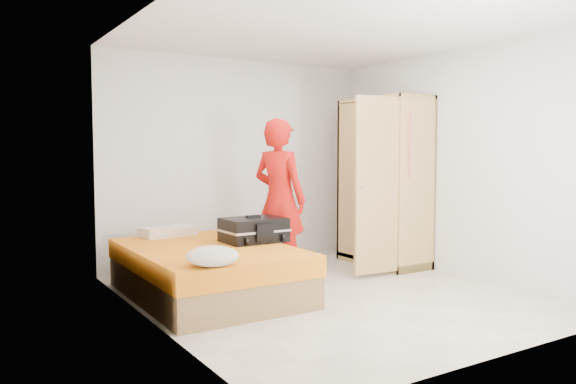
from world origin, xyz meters
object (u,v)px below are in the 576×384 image
bed (208,271)px  wardrobe (383,186)px  suitcase (254,230)px  person (279,200)px  round_cushion (212,256)px

bed → wardrobe: size_ratio=0.96×
wardrobe → suitcase: size_ratio=3.27×
wardrobe → suitcase: bearing=-172.8°
person → round_cushion: person is taller
round_cushion → suitcase: bearing=46.1°
round_cushion → wardrobe: bearing=22.1°
wardrobe → suitcase: (-1.98, -0.25, -0.38)m
round_cushion → person: bearing=41.0°
bed → person: bearing=15.0°
bed → round_cushion: bearing=-111.5°
suitcase → round_cushion: suitcase is taller
wardrobe → person: bearing=179.9°
wardrobe → round_cushion: bearing=-157.9°
wardrobe → bed: bearing=-174.0°
person → suitcase: bearing=95.5°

